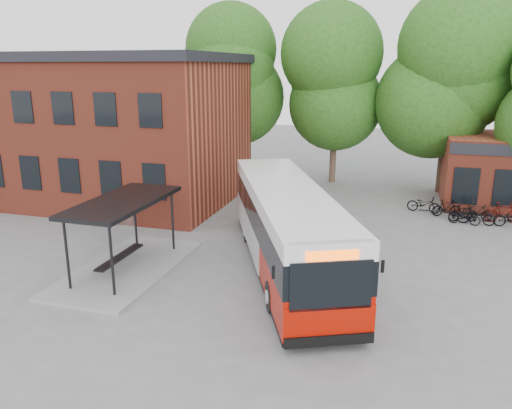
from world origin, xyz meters
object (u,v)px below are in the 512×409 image
(bicycle_7, at_px, (503,212))
(bus_shelter, at_px, (125,235))
(bicycle_0, at_px, (424,204))
(bicycle_1, at_px, (446,208))
(bicycle_2, at_px, (464,217))
(city_bus, at_px, (286,228))
(bicycle_3, at_px, (463,213))
(bicycle_5, at_px, (477,212))
(bicycle_4, at_px, (477,216))

(bicycle_7, bearing_deg, bus_shelter, 117.08)
(bicycle_0, xyz_separation_m, bicycle_1, (1.14, -0.45, -0.01))
(bicycle_0, height_order, bicycle_7, bicycle_7)
(bus_shelter, bearing_deg, bicycle_7, 35.83)
(bicycle_2, relative_size, bicycle_7, 0.85)
(city_bus, distance_m, bicycle_2, 10.99)
(bicycle_2, bearing_deg, bicycle_1, 41.74)
(bicycle_3, xyz_separation_m, bicycle_5, (0.75, 0.53, 0.01))
(bicycle_0, relative_size, bicycle_1, 1.16)
(bus_shelter, xyz_separation_m, bicycle_7, (15.30, 11.04, -0.90))
(bus_shelter, height_order, bicycle_0, bus_shelter)
(bicycle_2, height_order, bicycle_3, bicycle_3)
(bicycle_0, bearing_deg, bicycle_1, -99.20)
(bicycle_2, relative_size, bicycle_5, 1.02)
(bicycle_5, bearing_deg, bicycle_7, -72.03)
(bicycle_7, bearing_deg, city_bus, 125.05)
(city_bus, distance_m, bicycle_7, 12.97)
(bicycle_0, bearing_deg, bicycle_2, -119.29)
(bicycle_3, bearing_deg, city_bus, 124.77)
(bicycle_1, distance_m, bicycle_7, 2.73)
(bicycle_0, relative_size, bicycle_3, 1.21)
(city_bus, relative_size, bicycle_1, 8.32)
(bus_shelter, height_order, bicycle_5, bus_shelter)
(city_bus, bearing_deg, bicycle_5, 23.72)
(city_bus, xyz_separation_m, bicycle_7, (9.33, 8.94, -1.08))
(bus_shelter, height_order, bicycle_7, bus_shelter)
(bicycle_7, bearing_deg, bicycle_4, 110.71)
(bicycle_2, bearing_deg, bicycle_0, 58.14)
(bus_shelter, distance_m, bicycle_0, 16.50)
(bicycle_3, bearing_deg, bicycle_5, -69.00)
(bicycle_1, distance_m, bicycle_2, 1.50)
(bicycle_5, bearing_deg, bicycle_2, 167.61)
(bicycle_0, relative_size, bicycle_4, 0.99)
(bicycle_1, bearing_deg, bicycle_0, 51.46)
(bicycle_0, distance_m, bicycle_5, 2.75)
(bicycle_1, relative_size, bicycle_3, 1.04)
(bus_shelter, bearing_deg, bicycle_5, 38.30)
(bicycle_2, distance_m, bicycle_5, 1.26)
(bicycle_3, relative_size, bicycle_4, 0.82)
(bicycle_2, bearing_deg, bicycle_7, -54.46)
(bicycle_4, bearing_deg, bicycle_2, 112.77)
(city_bus, height_order, bicycle_1, city_bus)
(bicycle_2, xyz_separation_m, bicycle_5, (0.73, 1.02, 0.05))
(bicycle_1, relative_size, bicycle_2, 1.00)
(bicycle_4, height_order, bicycle_7, bicycle_7)
(bicycle_5, height_order, bicycle_7, bicycle_7)
(bus_shelter, bearing_deg, bicycle_1, 42.13)
(bicycle_1, xyz_separation_m, bicycle_4, (1.37, -1.10, 0.01))
(bicycle_1, height_order, bicycle_5, bicycle_1)
(bicycle_0, bearing_deg, bicycle_4, -109.24)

